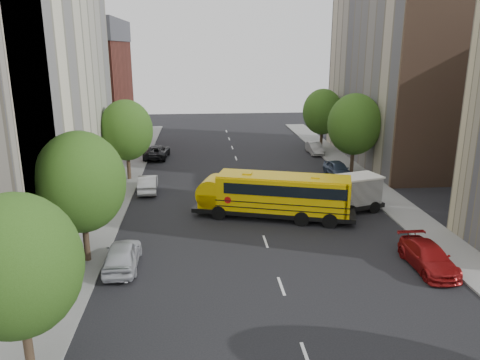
{
  "coord_description": "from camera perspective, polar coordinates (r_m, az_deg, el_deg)",
  "views": [
    {
      "loc": [
        -4.22,
        -30.28,
        12.39
      ],
      "look_at": [
        -1.33,
        2.0,
        3.13
      ],
      "focal_mm": 35.0,
      "sensor_mm": 36.0,
      "label": 1
    }
  ],
  "objects": [
    {
      "name": "ground",
      "position": [
        32.99,
        2.63,
        -6.13
      ],
      "size": [
        120.0,
        120.0,
        0.0
      ],
      "primitive_type": "plane",
      "color": "black",
      "rests_on": "ground"
    },
    {
      "name": "sidewalk_left",
      "position": [
        38.08,
        -15.87,
        -3.59
      ],
      "size": [
        3.0,
        80.0,
        0.12
      ],
      "primitive_type": "cube",
      "color": "slate",
      "rests_on": "ground"
    },
    {
      "name": "sidewalk_right",
      "position": [
        40.55,
        17.99,
        -2.57
      ],
      "size": [
        3.0,
        80.0,
        0.12
      ],
      "primitive_type": "cube",
      "color": "slate",
      "rests_on": "ground"
    },
    {
      "name": "lane_markings",
      "position": [
        42.36,
        0.83,
        -1.06
      ],
      "size": [
        0.15,
        64.0,
        0.01
      ],
      "primitive_type": "cube",
      "color": "silver",
      "rests_on": "ground"
    },
    {
      "name": "building_left_cream",
      "position": [
        38.89,
        -26.36,
        10.81
      ],
      "size": [
        10.0,
        26.0,
        20.0
      ],
      "primitive_type": "cube",
      "color": "beige",
      "rests_on": "ground"
    },
    {
      "name": "building_left_redbrick",
      "position": [
        60.18,
        -18.59,
        9.51
      ],
      "size": [
        10.0,
        15.0,
        13.0
      ],
      "primitive_type": "cube",
      "color": "maroon",
      "rests_on": "ground"
    },
    {
      "name": "building_right_far",
      "position": [
        55.08,
        19.09,
        11.56
      ],
      "size": [
        10.0,
        22.0,
        18.0
      ],
      "primitive_type": "cube",
      "color": "tan",
      "rests_on": "ground"
    },
    {
      "name": "building_right_sidewall",
      "position": [
        45.26,
        24.72,
        10.22
      ],
      "size": [
        10.1,
        0.3,
        18.0
      ],
      "primitive_type": "cube",
      "color": "brown",
      "rests_on": "ground"
    },
    {
      "name": "street_tree_0",
      "position": [
        19.26,
        -25.57,
        -9.44
      ],
      "size": [
        4.8,
        4.8,
        7.41
      ],
      "color": "#38281C",
      "rests_on": "ground"
    },
    {
      "name": "street_tree_1",
      "position": [
        28.14,
        -18.85,
        -0.26
      ],
      "size": [
        5.12,
        5.12,
        7.9
      ],
      "color": "#38281C",
      "rests_on": "ground"
    },
    {
      "name": "street_tree_2",
      "position": [
        45.43,
        -13.7,
        5.91
      ],
      "size": [
        4.99,
        4.99,
        7.71
      ],
      "color": "#38281C",
      "rests_on": "ground"
    },
    {
      "name": "street_tree_4",
      "position": [
        47.4,
        13.78,
        6.61
      ],
      "size": [
        5.25,
        5.25,
        8.1
      ],
      "color": "#38281C",
      "rests_on": "ground"
    },
    {
      "name": "street_tree_5",
      "position": [
        58.81,
        10.03,
        8.19
      ],
      "size": [
        4.86,
        4.86,
        7.51
      ],
      "color": "#38281C",
      "rests_on": "ground"
    },
    {
      "name": "school_bus",
      "position": [
        34.8,
        3.96,
        -1.65
      ],
      "size": [
        12.29,
        6.12,
        3.4
      ],
      "rotation": [
        0.0,
        0.0,
        -0.3
      ],
      "color": "black",
      "rests_on": "ground"
    },
    {
      "name": "safari_truck",
      "position": [
        36.68,
        12.33,
        -1.71
      ],
      "size": [
        7.0,
        4.14,
        2.83
      ],
      "rotation": [
        0.0,
        0.0,
        0.3
      ],
      "color": "black",
      "rests_on": "ground"
    },
    {
      "name": "parked_car_0",
      "position": [
        28.17,
        -14.17,
        -8.86
      ],
      "size": [
        1.97,
        4.75,
        1.61
      ],
      "primitive_type": "imported",
      "rotation": [
        0.0,
        0.0,
        3.16
      ],
      "color": "#B9BAC0",
      "rests_on": "ground"
    },
    {
      "name": "parked_car_1",
      "position": [
        42.16,
        -11.17,
        -0.4
      ],
      "size": [
        1.81,
        4.62,
        1.5
      ],
      "primitive_type": "imported",
      "rotation": [
        0.0,
        0.0,
        3.19
      ],
      "color": "silver",
      "rests_on": "ground"
    },
    {
      "name": "parked_car_2",
      "position": [
        54.73,
        -10.09,
        3.41
      ],
      "size": [
        2.91,
        5.57,
        1.5
      ],
      "primitive_type": "imported",
      "rotation": [
        0.0,
        0.0,
        3.06
      ],
      "color": "black",
      "rests_on": "ground"
    },
    {
      "name": "parked_car_3",
      "position": [
        29.37,
        21.97,
        -8.69
      ],
      "size": [
        2.06,
        5.0,
        1.45
      ],
      "primitive_type": "imported",
      "rotation": [
        0.0,
        0.0,
        0.01
      ],
      "color": "maroon",
      "rests_on": "ground"
    },
    {
      "name": "parked_car_4",
      "position": [
        47.08,
        11.83,
        1.3
      ],
      "size": [
        2.16,
        4.63,
        1.53
      ],
      "primitive_type": "imported",
      "rotation": [
        0.0,
        0.0,
        0.08
      ],
      "color": "#323F57",
      "rests_on": "ground"
    },
    {
      "name": "parked_car_5",
      "position": [
        56.78,
        9.11,
        3.84
      ],
      "size": [
        1.52,
        4.17,
        1.37
      ],
      "primitive_type": "imported",
      "rotation": [
        0.0,
        0.0,
        0.02
      ],
      "color": "gray",
      "rests_on": "ground"
    }
  ]
}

